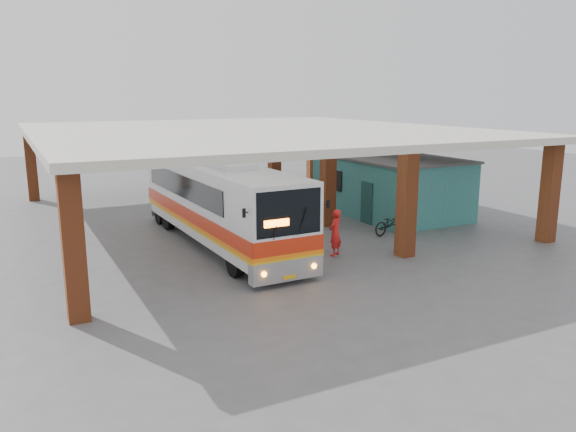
# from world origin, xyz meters

# --- Properties ---
(ground) EXTENTS (90.00, 90.00, 0.00)m
(ground) POSITION_xyz_m (0.00, 0.00, 0.00)
(ground) COLOR #515154
(ground) RESTS_ON ground
(brick_columns) EXTENTS (20.10, 21.60, 4.35)m
(brick_columns) POSITION_xyz_m (1.43, 5.00, 2.17)
(brick_columns) COLOR #9B4621
(brick_columns) RESTS_ON ground
(canopy_roof) EXTENTS (21.00, 23.00, 0.30)m
(canopy_roof) POSITION_xyz_m (0.50, 6.50, 4.50)
(canopy_roof) COLOR beige
(canopy_roof) RESTS_ON brick_columns
(shop_building) EXTENTS (5.20, 8.20, 3.11)m
(shop_building) POSITION_xyz_m (7.49, 4.00, 1.56)
(shop_building) COLOR #286563
(shop_building) RESTS_ON ground
(coach_bus) EXTENTS (2.97, 12.84, 3.72)m
(coach_bus) POSITION_xyz_m (-2.99, 2.06, 1.85)
(coach_bus) COLOR silver
(coach_bus) RESTS_ON ground
(motorcycle) EXTENTS (2.12, 1.05, 1.06)m
(motorcycle) POSITION_xyz_m (4.70, 0.15, 0.53)
(motorcycle) COLOR black
(motorcycle) RESTS_ON ground
(pedestrian) EXTENTS (0.82, 0.74, 1.89)m
(pedestrian) POSITION_xyz_m (0.54, -1.68, 0.94)
(pedestrian) COLOR red
(pedestrian) RESTS_ON ground
(red_chair) EXTENTS (0.50, 0.50, 0.79)m
(red_chair) POSITION_xyz_m (5.09, 8.91, 0.36)
(red_chair) COLOR red
(red_chair) RESTS_ON ground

